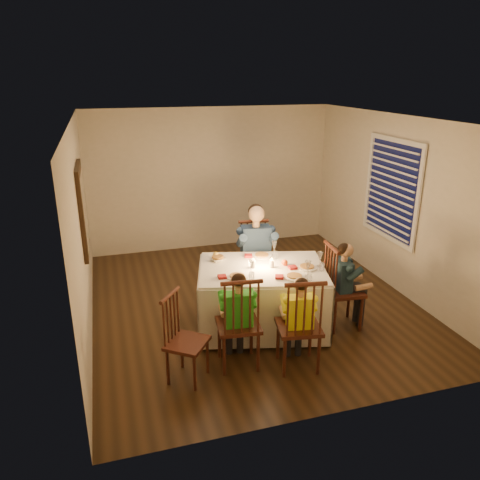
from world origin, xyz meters
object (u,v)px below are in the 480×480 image
object	(u,v)px
chair_near_right	(297,366)
chair_end	(341,325)
child_green	(238,364)
adult	(255,296)
serving_bowl	(218,259)
dining_table	(262,285)
chair_near_left	(238,364)
child_teal	(341,325)
chair_extra	(189,378)
chair_adult	(255,296)
child_yellow	(297,366)

from	to	relation	value
chair_near_right	chair_end	distance (m)	1.15
chair_near_right	child_green	distance (m)	0.67
chair_near_right	adult	xyz separation A→B (m)	(0.10, 1.81, 0.00)
child_green	serving_bowl	xyz separation A→B (m)	(0.05, 1.11, 0.86)
dining_table	serving_bowl	size ratio (longest dim) A/B	9.62
dining_table	adult	world-z (taller)	dining_table
chair_near_left	child_teal	distance (m)	1.62
chair_extra	adult	xyz separation A→B (m)	(1.33, 1.69, 0.00)
dining_table	chair_extra	world-z (taller)	dining_table
chair_adult	child_teal	size ratio (longest dim) A/B	0.99
chair_end	chair_extra	size ratio (longest dim) A/B	1.14
child_teal	dining_table	bearing A→B (deg)	79.62
chair_near_right	child_teal	size ratio (longest dim) A/B	0.99
dining_table	child_yellow	world-z (taller)	dining_table
adult	serving_bowl	bearing A→B (deg)	-139.04
child_green	serving_bowl	bearing A→B (deg)	-86.77
chair_near_left	chair_end	xyz separation A→B (m)	(1.55, 0.45, 0.00)
chair_near_right	child_yellow	bearing A→B (deg)	-0.00
chair_extra	child_yellow	distance (m)	1.24
child_green	serving_bowl	size ratio (longest dim) A/B	5.99
chair_near_left	chair_adult	bearing A→B (deg)	-109.19
chair_end	chair_extra	distance (m)	2.22
chair_adult	chair_end	world-z (taller)	same
child_green	chair_extra	bearing A→B (deg)	15.58
chair_extra	child_green	size ratio (longest dim) A/B	0.88
chair_near_left	chair_near_right	xyz separation A→B (m)	(0.63, -0.23, 0.00)
chair_end	dining_table	bearing A→B (deg)	79.62
chair_near_right	child_yellow	xyz separation A→B (m)	(0.00, 0.00, 0.00)
dining_table	chair_near_left	distance (m)	1.08
chair_extra	adult	distance (m)	2.15
adult	child_green	distance (m)	1.74
chair_end	child_teal	xyz separation A→B (m)	(0.00, 0.00, 0.00)
chair_extra	adult	size ratio (longest dim) A/B	0.71
serving_bowl	adult	bearing A→B (deg)	34.37
child_teal	serving_bowl	world-z (taller)	serving_bowl
chair_near_left	child_green	world-z (taller)	child_green
chair_extra	child_yellow	world-z (taller)	child_yellow
chair_end	adult	xyz separation A→B (m)	(-0.82, 1.13, 0.00)
chair_adult	child_green	xyz separation A→B (m)	(-0.73, -1.58, 0.00)
chair_near_right	child_green	size ratio (longest dim) A/B	1.00
dining_table	chair_extra	xyz separation A→B (m)	(-1.13, -0.84, -0.60)
chair_near_right	child_green	xyz separation A→B (m)	(-0.63, 0.23, 0.00)
chair_extra	serving_bowl	world-z (taller)	serving_bowl
serving_bowl	chair_adult	bearing A→B (deg)	34.37
chair_near_left	serving_bowl	xyz separation A→B (m)	(0.05, 1.11, 0.86)
serving_bowl	child_teal	bearing A→B (deg)	-23.66
chair_end	serving_bowl	size ratio (longest dim) A/B	5.97
chair_extra	child_teal	bearing A→B (deg)	-39.17
chair_near_right	serving_bowl	size ratio (longest dim) A/B	5.97
chair_near_right	child_yellow	world-z (taller)	chair_near_right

